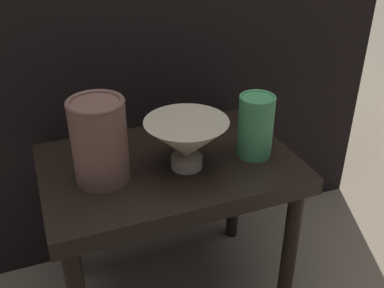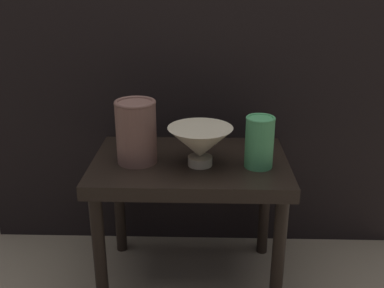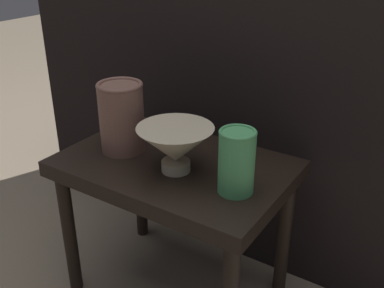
{
  "view_description": "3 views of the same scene",
  "coord_description": "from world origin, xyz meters",
  "views": [
    {
      "loc": [
        -0.26,
        -0.82,
        0.94
      ],
      "look_at": [
        0.04,
        -0.03,
        0.46
      ],
      "focal_mm": 42.0,
      "sensor_mm": 36.0,
      "label": 1
    },
    {
      "loc": [
        0.04,
        -1.19,
        0.92
      ],
      "look_at": [
        0.01,
        -0.03,
        0.47
      ],
      "focal_mm": 42.0,
      "sensor_mm": 36.0,
      "label": 2
    },
    {
      "loc": [
        0.57,
        -0.8,
        0.93
      ],
      "look_at": [
        0.06,
        -0.01,
        0.48
      ],
      "focal_mm": 42.0,
      "sensor_mm": 36.0,
      "label": 3
    }
  ],
  "objects": [
    {
      "name": "table",
      "position": [
        0.0,
        0.0,
        0.35
      ],
      "size": [
        0.56,
        0.37,
        0.41
      ],
      "color": "black",
      "rests_on": "ground_plane"
    },
    {
      "name": "couch_backdrop",
      "position": [
        0.0,
        0.48,
        0.44
      ],
      "size": [
        1.44,
        0.5,
        0.88
      ],
      "color": "black",
      "rests_on": "ground_plane"
    },
    {
      "name": "bowl",
      "position": [
        0.03,
        -0.04,
        0.48
      ],
      "size": [
        0.18,
        0.18,
        0.11
      ],
      "color": "#C1B293",
      "rests_on": "table"
    },
    {
      "name": "vase_textured_left",
      "position": [
        -0.15,
        -0.02,
        0.5
      ],
      "size": [
        0.12,
        0.12,
        0.18
      ],
      "color": "brown",
      "rests_on": "table"
    },
    {
      "name": "vase_colorful_right",
      "position": [
        0.19,
        -0.04,
        0.49
      ],
      "size": [
        0.08,
        0.08,
        0.15
      ],
      "color": "#47995B",
      "rests_on": "table"
    }
  ]
}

